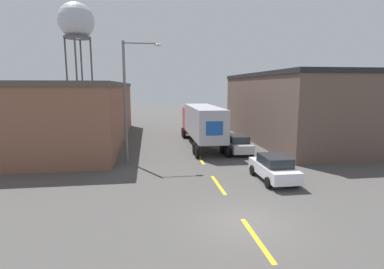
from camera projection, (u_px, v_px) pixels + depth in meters
name	position (u px, v px, depth m)	size (l,w,h in m)	color
ground_plane	(245.00, 223.00, 12.83)	(160.00, 160.00, 0.00)	#4C4947
road_centerline	(218.00, 185.00, 17.78)	(0.20, 16.35, 0.01)	yellow
warehouse_left	(65.00, 112.00, 31.26)	(12.24, 24.38, 6.16)	brown
warehouse_right	(289.00, 107.00, 31.70)	(8.43, 19.92, 7.14)	brown
semi_truck	(201.00, 122.00, 29.34)	(2.79, 12.49, 3.93)	#B21919
parked_car_right_far	(219.00, 132.00, 32.75)	(1.95, 4.24, 1.60)	navy
parked_car_right_mid	(237.00, 144.00, 26.04)	(1.95, 4.24, 1.60)	#B2B2B7
parked_car_right_near	(274.00, 168.00, 18.42)	(1.95, 4.24, 1.60)	silver
water_tower	(76.00, 22.00, 48.78)	(5.80, 5.80, 19.26)	#47474C
street_lamp	(129.00, 94.00, 22.26)	(2.91, 0.32, 9.05)	slate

